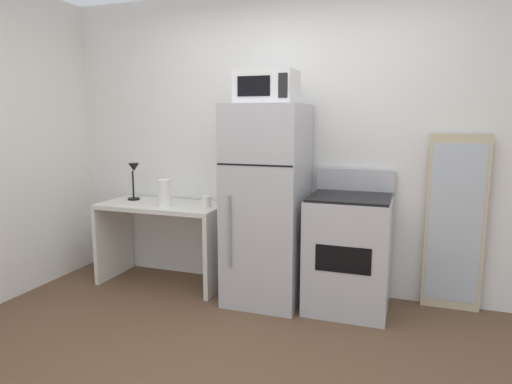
{
  "coord_description": "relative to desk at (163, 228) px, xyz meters",
  "views": [
    {
      "loc": [
        1.0,
        -2.15,
        1.51
      ],
      "look_at": [
        -0.13,
        1.1,
        0.95
      ],
      "focal_mm": 31.34,
      "sensor_mm": 36.0,
      "label": 1
    }
  ],
  "objects": [
    {
      "name": "wall_back_white",
      "position": [
        1.12,
        0.35,
        0.78
      ],
      "size": [
        5.0,
        0.1,
        2.6
      ],
      "primitive_type": "cube",
      "color": "white",
      "rests_on": "ground"
    },
    {
      "name": "desk",
      "position": [
        0.0,
        0.0,
        0.0
      ],
      "size": [
        1.15,
        0.56,
        0.75
      ],
      "color": "silver",
      "rests_on": "ground"
    },
    {
      "name": "desk_lamp",
      "position": [
        -0.34,
        0.06,
        0.47
      ],
      "size": [
        0.14,
        0.12,
        0.35
      ],
      "color": "black",
      "rests_on": "desk"
    },
    {
      "name": "paper_towel_roll",
      "position": [
        0.1,
        -0.13,
        0.35
      ],
      "size": [
        0.11,
        0.11,
        0.24
      ],
      "primitive_type": "cylinder",
      "color": "white",
      "rests_on": "desk"
    },
    {
      "name": "coffee_mug",
      "position": [
        0.45,
        -0.02,
        0.28
      ],
      "size": [
        0.08,
        0.08,
        0.09
      ],
      "primitive_type": "cylinder",
      "color": "white",
      "rests_on": "desk"
    },
    {
      "name": "refrigerator",
      "position": [
        1.02,
        -0.05,
        0.29
      ],
      "size": [
        0.61,
        0.68,
        1.63
      ],
      "color": "#B7B7BC",
      "rests_on": "ground"
    },
    {
      "name": "microwave",
      "position": [
        1.02,
        -0.07,
        1.23
      ],
      "size": [
        0.46,
        0.35,
        0.26
      ],
      "color": "silver",
      "rests_on": "refrigerator"
    },
    {
      "name": "oven_range",
      "position": [
        1.69,
        -0.02,
        -0.06
      ],
      "size": [
        0.64,
        0.61,
        1.1
      ],
      "color": "#B7B7BC",
      "rests_on": "ground"
    },
    {
      "name": "leaning_mirror",
      "position": [
        2.47,
        0.24,
        0.18
      ],
      "size": [
        0.44,
        0.03,
        1.4
      ],
      "color": "#C6B793",
      "rests_on": "ground"
    }
  ]
}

